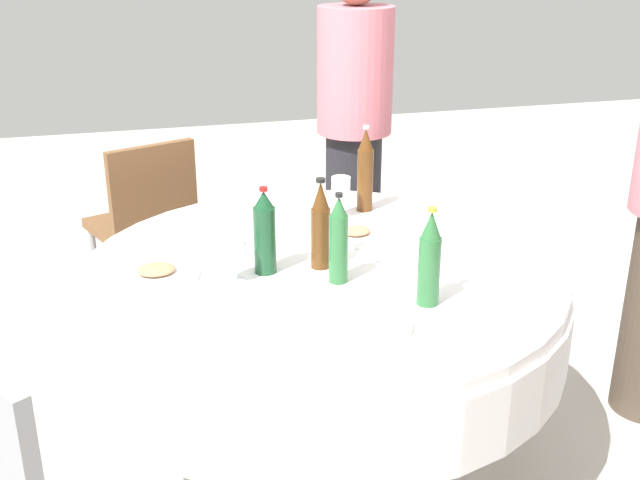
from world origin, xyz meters
The scene contains 18 objects.
ground_plane centered at (0.00, 0.00, 0.00)m, with size 10.00×10.00×0.00m, color #B7B2A8.
dining_table centered at (0.00, 0.00, 0.60)m, with size 1.55×1.55×0.74m.
bottle_green_rear centered at (-0.02, 0.12, 0.87)m, with size 0.06×0.06×0.28m.
bottle_dark_green_front centered at (0.17, 0.00, 0.87)m, with size 0.07×0.07×0.28m.
bottle_brown_outer centered at (-0.30, -0.46, 0.89)m, with size 0.06×0.06×0.32m.
bottle_brown_south centered at (0.00, 0.01, 0.88)m, with size 0.06×0.06×0.29m.
bottle_green_right centered at (-0.23, 0.33, 0.87)m, with size 0.06×0.06×0.29m.
wine_glass_south centered at (-0.19, -0.41, 0.85)m, with size 0.07×0.07×0.15m.
wine_glass_right centered at (0.27, 0.04, 0.84)m, with size 0.07×0.07×0.13m.
plate_far centered at (0.50, -0.04, 0.75)m, with size 0.26×0.26×0.04m.
plate_near centered at (-0.18, -0.20, 0.75)m, with size 0.21×0.21×0.04m.
plate_west centered at (-0.02, 0.43, 0.75)m, with size 0.24×0.24×0.02m.
plate_left centered at (0.32, -0.32, 0.75)m, with size 0.21×0.21×0.02m.
knife_front centered at (0.14, 0.21, 0.74)m, with size 0.18×0.02×0.01m, color silver.
knife_outer centered at (0.04, -0.62, 0.74)m, with size 0.18×0.02×0.01m, color silver.
knife_south centered at (-0.43, -0.16, 0.74)m, with size 0.18×0.02×0.01m, color silver.
person_front centered at (-0.48, -1.18, 0.84)m, with size 0.34×0.34×1.60m.
chair_inner centered at (0.49, -1.21, 0.52)m, with size 0.52×0.52×0.87m.
Camera 1 is at (0.58, 2.19, 1.74)m, focal length 44.14 mm.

